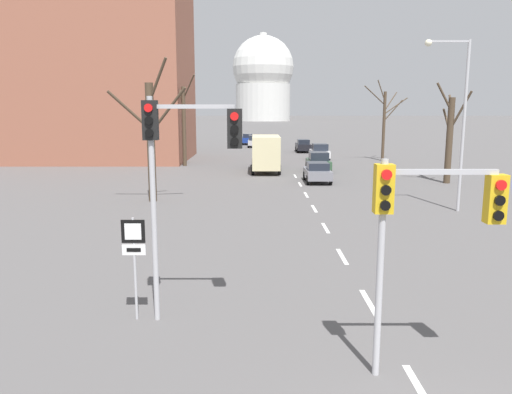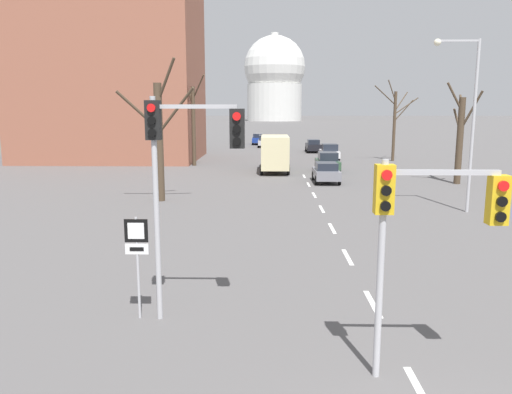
% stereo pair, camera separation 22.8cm
% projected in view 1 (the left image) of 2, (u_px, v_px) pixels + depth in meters
% --- Properties ---
extents(lane_stripe_0, '(0.16, 2.00, 0.01)m').
position_uv_depth(lane_stripe_0, '(423.00, 392.00, 9.67)').
color(lane_stripe_0, silver).
rests_on(lane_stripe_0, ground_plane).
extents(lane_stripe_1, '(0.16, 2.00, 0.01)m').
position_uv_depth(lane_stripe_1, '(371.00, 303.00, 14.11)').
color(lane_stripe_1, silver).
rests_on(lane_stripe_1, ground_plane).
extents(lane_stripe_2, '(0.16, 2.00, 0.01)m').
position_uv_depth(lane_stripe_2, '(344.00, 256.00, 18.54)').
color(lane_stripe_2, silver).
rests_on(lane_stripe_2, ground_plane).
extents(lane_stripe_3, '(0.16, 2.00, 0.01)m').
position_uv_depth(lane_stripe_3, '(328.00, 228.00, 22.97)').
color(lane_stripe_3, silver).
rests_on(lane_stripe_3, ground_plane).
extents(lane_stripe_4, '(0.16, 2.00, 0.01)m').
position_uv_depth(lane_stripe_4, '(316.00, 209.00, 27.40)').
color(lane_stripe_4, silver).
rests_on(lane_stripe_4, ground_plane).
extents(lane_stripe_5, '(0.16, 2.00, 0.01)m').
position_uv_depth(lane_stripe_5, '(308.00, 195.00, 31.83)').
color(lane_stripe_5, silver).
rests_on(lane_stripe_5, ground_plane).
extents(lane_stripe_6, '(0.16, 2.00, 0.01)m').
position_uv_depth(lane_stripe_6, '(302.00, 184.00, 36.26)').
color(lane_stripe_6, silver).
rests_on(lane_stripe_6, ground_plane).
extents(lane_stripe_7, '(0.16, 2.00, 0.01)m').
position_uv_depth(lane_stripe_7, '(297.00, 176.00, 40.69)').
color(lane_stripe_7, silver).
rests_on(lane_stripe_7, ground_plane).
extents(traffic_signal_near_left, '(2.42, 0.34, 5.72)m').
position_uv_depth(traffic_signal_near_left, '(182.00, 153.00, 12.27)').
color(traffic_signal_near_left, '#B2B2B7').
rests_on(traffic_signal_near_left, ground_plane).
extents(traffic_signal_centre_tall, '(2.55, 0.34, 4.47)m').
position_uv_depth(traffic_signal_centre_tall, '(425.00, 214.00, 9.71)').
color(traffic_signal_centre_tall, '#B2B2B7').
rests_on(traffic_signal_centre_tall, ground_plane).
extents(route_sign_post, '(0.60, 0.08, 2.71)m').
position_uv_depth(route_sign_post, '(136.00, 250.00, 12.71)').
color(route_sign_post, '#B2B2B7').
rests_on(route_sign_post, ground_plane).
extents(street_lamp_right, '(2.35, 0.36, 8.90)m').
position_uv_depth(street_lamp_right, '(460.00, 109.00, 25.83)').
color(street_lamp_right, '#B2B2B7').
rests_on(street_lamp_right, ground_plane).
extents(sedan_near_left, '(1.93, 4.10, 1.71)m').
position_uv_depth(sedan_near_left, '(320.00, 162.00, 43.69)').
color(sedan_near_left, '#2D4C33').
rests_on(sedan_near_left, ground_plane).
extents(sedan_near_right, '(1.78, 4.35, 1.61)m').
position_uv_depth(sedan_near_right, '(305.00, 146.00, 63.25)').
color(sedan_near_right, black).
rests_on(sedan_near_right, ground_plane).
extents(sedan_mid_centre, '(1.93, 3.91, 1.72)m').
position_uv_depth(sedan_mid_centre, '(322.00, 152.00, 53.74)').
color(sedan_mid_centre, silver).
rests_on(sedan_mid_centre, ground_plane).
extents(sedan_far_left, '(1.80, 4.56, 1.68)m').
position_uv_depth(sedan_far_left, '(250.00, 139.00, 76.91)').
color(sedan_far_left, navy).
rests_on(sedan_far_left, ground_plane).
extents(sedan_far_right, '(1.73, 4.51, 1.72)m').
position_uv_depth(sedan_far_right, '(256.00, 141.00, 71.46)').
color(sedan_far_right, '#B7B7BC').
rests_on(sedan_far_right, ground_plane).
extents(sedan_distant_centre, '(1.86, 3.91, 1.51)m').
position_uv_depth(sedan_distant_centre, '(320.00, 172.00, 37.13)').
color(sedan_distant_centre, slate).
rests_on(sedan_distant_centre, ground_plane).
extents(delivery_truck, '(2.44, 7.20, 3.14)m').
position_uv_depth(delivery_truck, '(268.00, 152.00, 43.41)').
color(delivery_truck, '#333842').
rests_on(delivery_truck, ground_plane).
extents(bare_tree_left_near, '(2.47, 4.47, 9.22)m').
position_uv_depth(bare_tree_left_near, '(186.00, 121.00, 47.48)').
color(bare_tree_left_near, '#473828').
rests_on(bare_tree_left_near, ground_plane).
extents(bare_tree_right_near, '(2.30, 3.52, 7.28)m').
position_uv_depth(bare_tree_right_near, '(452.00, 136.00, 36.29)').
color(bare_tree_right_near, '#473828').
rests_on(bare_tree_right_near, ground_plane).
extents(bare_tree_left_far, '(4.43, 1.43, 8.25)m').
position_uv_depth(bare_tree_left_far, '(153.00, 137.00, 28.97)').
color(bare_tree_left_far, '#473828').
rests_on(bare_tree_left_far, ground_plane).
extents(bare_tree_right_far, '(5.08, 3.07, 8.36)m').
position_uv_depth(bare_tree_right_far, '(387.00, 121.00, 52.19)').
color(bare_tree_right_far, '#473828').
rests_on(bare_tree_right_far, ground_plane).
extents(capitol_dome, '(27.53, 27.53, 38.89)m').
position_uv_depth(capitol_dome, '(265.00, 79.00, 225.78)').
color(capitol_dome, silver).
rests_on(capitol_dome, ground_plane).
extents(apartment_block_left, '(18.00, 14.00, 20.00)m').
position_uv_depth(apartment_block_left, '(104.00, 65.00, 52.59)').
color(apartment_block_left, '#935642').
rests_on(apartment_block_left, ground_plane).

